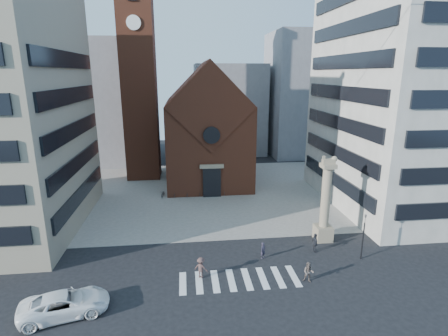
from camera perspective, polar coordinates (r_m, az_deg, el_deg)
The scene contains 22 objects.
ground at distance 32.24m, azimuth 0.61°, elevation -14.93°, with size 120.00×120.00×0.00m, color black.
piazza at distance 49.50m, azimuth -2.18°, elevation -3.87°, with size 46.00×30.00×0.05m, color #9C948D.
zebra_crossing at distance 29.77m, azimuth 2.48°, elevation -17.73°, with size 10.20×3.20×0.01m, color white, non-canonical shape.
church at distance 53.45m, azimuth -2.78°, elevation 6.35°, with size 12.00×16.65×18.00m.
campanile at distance 56.03m, azimuth -13.70°, elevation 14.32°, with size 5.50×5.50×31.20m.
building_right at distance 48.30m, azimuth 28.96°, elevation 13.15°, with size 18.00×22.00×32.00m, color beige.
bg_block_left at distance 69.82m, azimuth -20.59°, elevation 9.98°, with size 16.00×14.00×22.00m, color gray.
bg_block_mid at distance 73.64m, azimuth 0.83°, elevation 9.59°, with size 14.00×12.00×18.00m, color gray.
bg_block_right at distance 74.32m, azimuth 13.74°, elevation 11.54°, with size 16.00×14.00×24.00m, color gray.
lion_column at distance 35.86m, azimuth 16.16°, elevation -6.22°, with size 1.63×1.60×8.68m.
traffic_light at distance 33.85m, azimuth 21.79°, elevation -10.20°, with size 0.13×0.16×4.30m.
white_car at distance 28.06m, azimuth -24.54°, elevation -19.55°, with size 2.71×5.87×1.63m, color white.
pedestrian_0 at distance 32.48m, azimuth 6.40°, elevation -13.23°, with size 0.56×0.37×1.55m, color #2C2837.
pedestrian_1 at distance 29.84m, azimuth 13.63°, elevation -16.20°, with size 0.82×0.64×1.70m, color #655851.
pedestrian_2 at distance 34.33m, azimuth 14.62°, elevation -11.74°, with size 1.08×0.45×1.84m, color #27292F.
pedestrian_3 at distance 29.62m, azimuth -3.78°, elevation -15.92°, with size 1.15×0.66×1.78m, color #4B3532.
scooter_0 at distance 47.95m, azimuth -9.94°, elevation -4.15°, with size 0.59×1.69×0.89m, color black.
scooter_1 at distance 47.86m, azimuth -7.93°, elevation -4.04°, with size 0.46×1.64×0.98m, color black.
scooter_2 at distance 47.86m, azimuth -5.92°, elevation -4.03°, with size 0.59×1.69×0.89m, color black.
scooter_3 at distance 47.88m, azimuth -3.91°, elevation -3.91°, with size 0.46×1.64×0.98m, color black.
scooter_4 at distance 48.00m, azimuth -1.90°, elevation -3.90°, with size 0.59×1.69×0.89m, color black.
scooter_5 at distance 48.14m, azimuth 0.10°, elevation -3.77°, with size 0.46×1.64×0.98m, color black.
Camera 1 is at (-3.58, -27.66, 16.17)m, focal length 28.00 mm.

